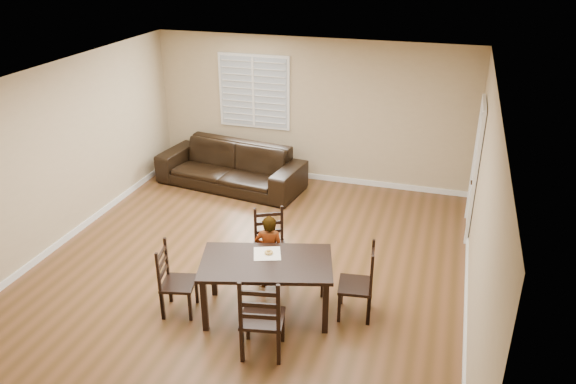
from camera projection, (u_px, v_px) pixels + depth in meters
The scene contains 11 objects.
ground at pixel (246, 271), 7.95m from camera, with size 7.00×7.00×0.00m, color brown.
room at pixel (249, 147), 7.34m from camera, with size 6.04×7.04×2.72m.
dining_table at pixel (266, 268), 6.81m from camera, with size 1.77×1.28×0.75m.
chair_near at pixel (270, 242), 7.82m from camera, with size 0.56×0.55×0.95m.
chair_far at pixel (261, 324), 6.12m from camera, with size 0.55×0.52×1.05m.
chair_left at pixel (169, 282), 6.95m from camera, with size 0.48×0.50×0.94m.
chair_right at pixel (365, 285), 6.86m from camera, with size 0.46×0.49×0.98m.
child at pixel (269, 252), 7.39m from camera, with size 0.39×0.25×1.06m, color gray.
napkin at pixel (267, 254), 6.94m from camera, with size 0.33×0.33×0.00m, color beige.
donut at pixel (269, 252), 6.93m from camera, with size 0.11×0.11×0.04m.
sofa at pixel (231, 166), 10.49m from camera, with size 2.73×1.07×0.80m, color black.
Camera 1 is at (2.53, -6.29, 4.34)m, focal length 35.00 mm.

